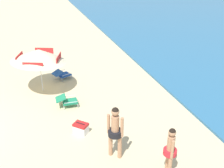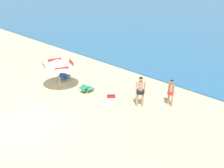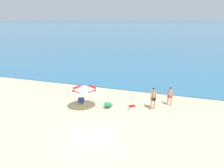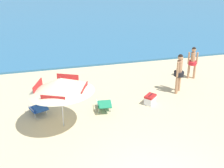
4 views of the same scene
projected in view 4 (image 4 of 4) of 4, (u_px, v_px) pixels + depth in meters
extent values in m
cylinder|color=silver|center=(62.00, 103.00, 12.21)|extent=(0.04, 0.04, 1.99)
cone|color=beige|center=(61.00, 85.00, 11.89)|extent=(3.17, 3.20, 0.77)
cube|color=red|center=(68.00, 78.00, 12.70)|extent=(0.80, 0.37, 0.30)
cube|color=red|center=(38.00, 86.00, 12.07)|extent=(0.37, 0.80, 0.30)
cube|color=red|center=(53.00, 100.00, 11.18)|extent=(0.80, 0.37, 0.30)
cube|color=red|center=(84.00, 90.00, 11.81)|extent=(0.37, 0.80, 0.30)
sphere|color=red|center=(60.00, 77.00, 11.76)|extent=(0.06, 0.06, 0.06)
cube|color=#1E4799|center=(38.00, 109.00, 13.40)|extent=(0.71, 0.75, 0.04)
cube|color=#1E4799|center=(41.00, 108.00, 13.03)|extent=(0.61, 0.56, 0.17)
cylinder|color=silver|center=(29.00, 110.00, 13.53)|extent=(0.03, 0.03, 0.18)
cylinder|color=silver|center=(41.00, 106.00, 13.78)|extent=(0.03, 0.03, 0.18)
cylinder|color=silver|center=(35.00, 116.00, 13.11)|extent=(0.03, 0.03, 0.18)
cylinder|color=silver|center=(47.00, 112.00, 13.36)|extent=(0.03, 0.03, 0.18)
cylinder|color=silver|center=(31.00, 108.00, 13.20)|extent=(0.22, 0.51, 0.02)
cylinder|color=silver|center=(44.00, 104.00, 13.49)|extent=(0.22, 0.51, 0.02)
cube|color=#1E7F56|center=(104.00, 104.00, 13.70)|extent=(0.56, 0.64, 0.04)
cube|color=#1E7F56|center=(105.00, 104.00, 13.28)|extent=(0.52, 0.45, 0.17)
cylinder|color=silver|center=(97.00, 104.00, 13.97)|extent=(0.03, 0.03, 0.18)
cylinder|color=silver|center=(109.00, 103.00, 14.03)|extent=(0.03, 0.03, 0.18)
cylinder|color=silver|center=(99.00, 111.00, 13.46)|extent=(0.03, 0.03, 0.18)
cylinder|color=silver|center=(111.00, 110.00, 13.53)|extent=(0.03, 0.03, 0.18)
cylinder|color=silver|center=(97.00, 102.00, 13.61)|extent=(0.07, 0.54, 0.02)
cylinder|color=silver|center=(111.00, 101.00, 13.68)|extent=(0.07, 0.54, 0.02)
cylinder|color=tan|center=(177.00, 84.00, 14.80)|extent=(0.13, 0.13, 0.89)
cylinder|color=tan|center=(179.00, 82.00, 15.04)|extent=(0.13, 0.13, 0.89)
cylinder|color=black|center=(179.00, 74.00, 14.71)|extent=(0.44, 0.44, 0.18)
cylinder|color=tan|center=(180.00, 67.00, 14.58)|extent=(0.24, 0.24, 0.63)
cylinder|color=tan|center=(178.00, 70.00, 14.42)|extent=(0.10, 0.10, 0.67)
cylinder|color=tan|center=(181.00, 66.00, 14.76)|extent=(0.10, 0.10, 0.67)
sphere|color=tan|center=(180.00, 57.00, 14.37)|extent=(0.24, 0.24, 0.24)
sphere|color=black|center=(181.00, 57.00, 14.36)|extent=(0.22, 0.22, 0.22)
cylinder|color=tan|center=(189.00, 71.00, 16.26)|extent=(0.11, 0.11, 0.78)
cylinder|color=tan|center=(194.00, 71.00, 16.24)|extent=(0.11, 0.11, 0.78)
cylinder|color=red|center=(192.00, 63.00, 16.07)|extent=(0.39, 0.39, 0.16)
cylinder|color=tan|center=(193.00, 58.00, 15.95)|extent=(0.22, 0.22, 0.56)
cylinder|color=tan|center=(189.00, 58.00, 15.97)|extent=(0.08, 0.08, 0.59)
cylinder|color=tan|center=(197.00, 58.00, 15.95)|extent=(0.08, 0.08, 0.59)
sphere|color=tan|center=(194.00, 50.00, 15.77)|extent=(0.21, 0.21, 0.21)
sphere|color=black|center=(194.00, 49.00, 15.76)|extent=(0.20, 0.20, 0.20)
cube|color=white|center=(150.00, 100.00, 14.09)|extent=(0.58, 0.58, 0.32)
cube|color=red|center=(150.00, 96.00, 14.00)|extent=(0.60, 0.60, 0.08)
cylinder|color=black|center=(150.00, 95.00, 13.98)|extent=(0.26, 0.25, 0.02)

